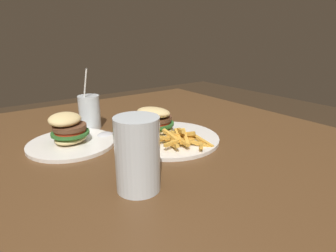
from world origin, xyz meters
name	(u,v)px	position (x,y,z in m)	size (l,w,h in m)	color
dining_table	(130,193)	(0.00, 0.00, 0.61)	(1.27, 1.33, 0.73)	brown
meal_plate_near	(163,130)	(0.03, -0.14, 0.76)	(0.30, 0.30, 0.10)	white
beer_glass	(138,155)	(-0.17, 0.07, 0.81)	(0.09, 0.09, 0.15)	silver
juice_glass	(89,113)	(0.26, 0.00, 0.78)	(0.07, 0.07, 0.20)	silver
spoon	(107,134)	(0.15, -0.01, 0.74)	(0.10, 0.17, 0.02)	silver
meal_plate_far	(70,135)	(0.14, 0.10, 0.76)	(0.24, 0.24, 0.10)	white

